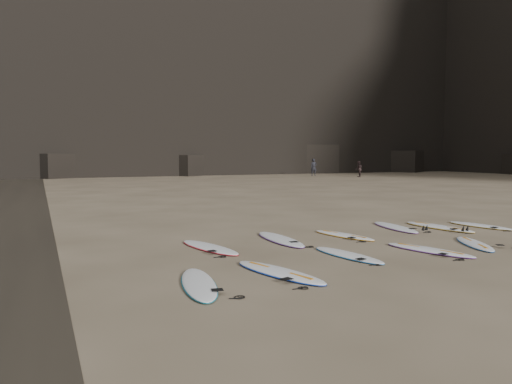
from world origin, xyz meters
TOP-DOWN VIEW (x-y plane):
  - ground at (0.00, 0.00)m, footprint 240.00×240.00m
  - headland at (23.84, 48.78)m, footprint 170.00×101.00m
  - surfboard_0 at (-4.65, -0.94)m, footprint 1.07×2.61m
  - surfboard_1 at (-2.83, -0.74)m, footprint 1.31×2.73m
  - surfboard_2 at (-0.50, 0.19)m, footprint 0.89×2.45m
  - surfboard_3 at (1.77, -0.13)m, footprint 1.25×2.57m
  - surfboard_4 at (3.57, 0.08)m, footprint 1.54×2.31m
  - surfboard_5 at (-3.30, 2.49)m, footprint 1.20×2.64m
  - surfboard_6 at (-1.03, 2.84)m, footprint 0.77×2.82m
  - surfboard_7 at (1.07, 2.73)m, footprint 1.09×2.40m
  - surfboard_8 at (3.57, 3.42)m, footprint 1.05×2.70m
  - surfboard_9 at (4.94, 2.87)m, footprint 0.96×2.83m
  - surfboard_10 at (6.49, 2.55)m, footprint 0.95×2.50m
  - person_a at (21.08, 38.92)m, footprint 0.79×0.62m
  - person_b at (23.73, 34.09)m, footprint 0.96×1.04m

SIDE VIEW (x-z plane):
  - ground at x=0.00m, z-range 0.00..0.00m
  - surfboard_4 at x=3.57m, z-range 0.00..0.08m
  - surfboard_7 at x=1.07m, z-range 0.00..0.08m
  - surfboard_2 at x=-0.50m, z-range 0.00..0.09m
  - surfboard_10 at x=6.49m, z-range 0.00..0.09m
  - surfboard_3 at x=1.77m, z-range 0.00..0.09m
  - surfboard_0 at x=-4.65m, z-range 0.00..0.09m
  - surfboard_5 at x=-3.30m, z-range 0.00..0.09m
  - surfboard_8 at x=3.57m, z-range 0.00..0.09m
  - surfboard_1 at x=-2.83m, z-range 0.00..0.10m
  - surfboard_9 at x=4.94m, z-range 0.00..0.10m
  - surfboard_6 at x=-1.03m, z-range 0.00..0.10m
  - person_b at x=23.73m, z-range 0.00..1.71m
  - person_a at x=21.08m, z-range 0.00..1.92m
  - headland at x=23.84m, z-range -10.71..52.76m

